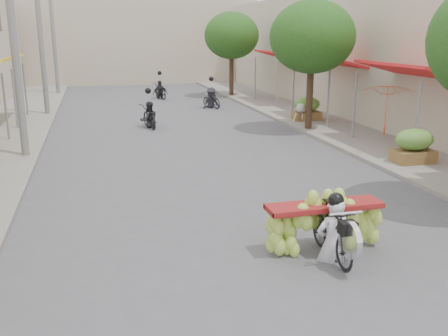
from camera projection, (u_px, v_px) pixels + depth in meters
sidewalk_right at (332, 124)px, 22.05m from camera, size 4.00×60.00×0.12m
far_building at (129, 39)px, 40.92m from camera, size 20.00×6.00×7.00m
utility_pole_mid at (13, 30)px, 15.19m from camera, size 0.60×0.24×8.00m
utility_pole_far at (40, 31)px, 23.60m from camera, size 0.60×0.24×8.00m
utility_pole_back at (53, 32)px, 32.00m from camera, size 0.60×0.24×8.00m
street_tree_mid at (312, 37)px, 19.75m from camera, size 3.40×3.40×5.25m
street_tree_far at (232, 36)px, 30.96m from camera, size 3.40×3.40×5.25m
produce_crate_mid at (414, 143)px, 15.14m from camera, size 1.20×0.88×1.16m
produce_crate_far at (307, 107)px, 22.62m from camera, size 1.20×0.88×1.16m
banana_motorbike at (329, 219)px, 8.99m from camera, size 2.20×1.87×2.13m
market_umbrella at (389, 83)px, 15.57m from camera, size 2.02×2.02×1.67m
pedestrian at (301, 103)px, 22.26m from camera, size 0.83×0.51×1.63m
bg_motorbike_a at (149, 111)px, 21.35m from camera, size 0.90×1.79×1.95m
bg_motorbike_b at (211, 92)px, 26.84m from camera, size 1.19×1.59×1.95m
bg_motorbike_c at (160, 86)px, 30.75m from camera, size 1.06×1.80×1.95m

